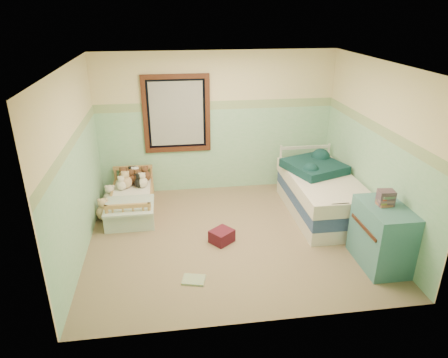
{
  "coord_description": "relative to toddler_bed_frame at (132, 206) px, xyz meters",
  "views": [
    {
      "loc": [
        -0.85,
        -5.17,
        3.2
      ],
      "look_at": [
        -0.07,
        0.35,
        0.79
      ],
      "focal_mm": 32.56,
      "sensor_mm": 36.0,
      "label": 1
    }
  ],
  "objects": [
    {
      "name": "extra_plush_1",
      "position": [
        0.1,
        0.43,
        0.3
      ],
      "size": [
        0.19,
        0.19,
        0.19
      ],
      "primitive_type": "sphere",
      "color": "brown",
      "rests_on": "toddler_mattress"
    },
    {
      "name": "window_frame",
      "position": [
        0.82,
        0.71,
        1.36
      ],
      "size": [
        1.16,
        0.06,
        1.36
      ],
      "primitive_type": "cube",
      "color": "black",
      "rests_on": "wall_back"
    },
    {
      "name": "red_pillow",
      "position": [
        1.35,
        -1.18,
        0.01
      ],
      "size": [
        0.4,
        0.4,
        0.19
      ],
      "primitive_type": "cube",
      "rotation": [
        0.0,
        0.0,
        0.67
      ],
      "color": "maroon",
      "rests_on": "floor"
    },
    {
      "name": "plush_bed_dark",
      "position": [
        0.13,
        0.28,
        0.3
      ],
      "size": [
        0.18,
        0.18,
        0.18
      ],
      "primitive_type": "sphere",
      "color": "black",
      "rests_on": "toddler_mattress"
    },
    {
      "name": "book_stack",
      "position": [
        3.35,
        -1.93,
        0.86
      ],
      "size": [
        0.21,
        0.17,
        0.2
      ],
      "primitive_type": "cube",
      "rotation": [
        0.0,
        0.0,
        -0.1
      ],
      "color": "brown",
      "rests_on": "dresser"
    },
    {
      "name": "wall_back",
      "position": [
        1.52,
        0.75,
        1.16
      ],
      "size": [
        4.2,
        0.04,
        2.5
      ],
      "primitive_type": "cube",
      "color": "beige",
      "rests_on": "floor"
    },
    {
      "name": "twin_bed_frame",
      "position": [
        3.07,
        -0.54,
        0.02
      ],
      "size": [
        0.95,
        1.91,
        0.22
      ],
      "primitive_type": "cube",
      "color": "silver",
      "rests_on": "floor"
    },
    {
      "name": "ceiling",
      "position": [
        1.52,
        -1.05,
        2.42
      ],
      "size": [
        4.2,
        3.6,
        0.02
      ],
      "primitive_type": "cube",
      "color": "white",
      "rests_on": "wall_back"
    },
    {
      "name": "wall_front",
      "position": [
        1.52,
        -2.85,
        1.16
      ],
      "size": [
        4.2,
        0.04,
        2.5
      ],
      "primitive_type": "cube",
      "color": "beige",
      "rests_on": "floor"
    },
    {
      "name": "extra_plush_4",
      "position": [
        0.0,
        0.54,
        0.31
      ],
      "size": [
        0.2,
        0.2,
        0.2
      ],
      "primitive_type": "sphere",
      "color": "black",
      "rests_on": "toddler_mattress"
    },
    {
      "name": "teal_blanket",
      "position": [
        3.02,
        -0.24,
        0.64
      ],
      "size": [
        1.05,
        1.08,
        0.14
      ],
      "primitive_type": "cube",
      "rotation": [
        0.0,
        0.0,
        0.35
      ],
      "color": "#0B302E",
      "rests_on": "twin_mattress"
    },
    {
      "name": "plush_bed_tan",
      "position": [
        -0.1,
        0.28,
        0.31
      ],
      "size": [
        0.21,
        0.21,
        0.21
      ],
      "primitive_type": "sphere",
      "color": "#D9B487",
      "rests_on": "toddler_mattress"
    },
    {
      "name": "toddler_mattress",
      "position": [
        0.0,
        0.0,
        0.15
      ],
      "size": [
        0.63,
        1.32,
        0.12
      ],
      "primitive_type": "cube",
      "color": "white",
      "rests_on": "toddler_bed_frame"
    },
    {
      "name": "wall_left",
      "position": [
        -0.58,
        -1.05,
        1.16
      ],
      "size": [
        0.04,
        3.6,
        2.5
      ],
      "primitive_type": "cube",
      "color": "beige",
      "rests_on": "floor"
    },
    {
      "name": "dresser",
      "position": [
        3.35,
        -1.99,
        0.33
      ],
      "size": [
        0.53,
        0.85,
        0.85
      ],
      "primitive_type": "cube",
      "color": "#3E787C",
      "rests_on": "floor"
    },
    {
      "name": "extra_plush_0",
      "position": [
        0.18,
        0.27,
        0.3
      ],
      "size": [
        0.18,
        0.18,
        0.18
      ],
      "primitive_type": "sphere",
      "color": "#F3E5CC",
      "rests_on": "toddler_mattress"
    },
    {
      "name": "floor_book",
      "position": [
        0.88,
        -2.03,
        -0.08
      ],
      "size": [
        0.33,
        0.28,
        0.03
      ],
      "primitive_type": "cube",
      "rotation": [
        0.0,
        0.0,
        -0.25
      ],
      "color": "gold",
      "rests_on": "floor"
    },
    {
      "name": "wainscot_mint",
      "position": [
        1.52,
        0.74,
        0.66
      ],
      "size": [
        4.2,
        0.01,
        1.5
      ],
      "primitive_type": "cube",
      "color": "#7DBE8E",
      "rests_on": "floor"
    },
    {
      "name": "patchwork_quilt",
      "position": [
        0.0,
        -0.43,
        0.22
      ],
      "size": [
        0.75,
        0.69,
        0.03
      ],
      "primitive_type": "cube",
      "color": "#91BDDB",
      "rests_on": "toddler_mattress"
    },
    {
      "name": "toddler_bed_frame",
      "position": [
        0.0,
        0.0,
        0.0
      ],
      "size": [
        0.69,
        1.38,
        0.18
      ],
      "primitive_type": "cube",
      "color": "#9F6D46",
      "rests_on": "floor"
    },
    {
      "name": "window_blinds",
      "position": [
        0.82,
        0.72,
        1.36
      ],
      "size": [
        0.92,
        0.01,
        1.12
      ],
      "primitive_type": "cube",
      "color": "#B0B0AC",
      "rests_on": "window_frame"
    },
    {
      "name": "border_strip",
      "position": [
        1.52,
        0.74,
        1.49
      ],
      "size": [
        4.2,
        0.01,
        0.15
      ],
      "primitive_type": "cube",
      "color": "#447046",
      "rests_on": "wall_back"
    },
    {
      "name": "floor",
      "position": [
        1.52,
        -1.05,
        -0.1
      ],
      "size": [
        4.2,
        3.6,
        0.02
      ],
      "primitive_type": "cube",
      "color": "#7C6651",
      "rests_on": "ground"
    },
    {
      "name": "wall_right",
      "position": [
        3.62,
        -1.05,
        1.16
      ],
      "size": [
        0.04,
        3.6,
        2.5
      ],
      "primitive_type": "cube",
      "color": "beige",
      "rests_on": "floor"
    },
    {
      "name": "twin_mattress",
      "position": [
        3.07,
        -0.54,
        0.46
      ],
      "size": [
        0.99,
        1.94,
        0.22
      ],
      "primitive_type": "cube",
      "color": "white",
      "rests_on": "twin_boxspring"
    },
    {
      "name": "extra_plush_5",
      "position": [
        -0.02,
        0.44,
        0.3
      ],
      "size": [
        0.19,
        0.19,
        0.19
      ],
      "primitive_type": "sphere",
      "color": "brown",
      "rests_on": "toddler_mattress"
    },
    {
      "name": "extra_plush_2",
      "position": [
        -0.17,
        0.21,
        0.3
      ],
      "size": [
        0.17,
        0.17,
        0.17
      ],
      "primitive_type": "sphere",
      "color": "#F3E5CC",
      "rests_on": "toddler_mattress"
    },
    {
      "name": "plush_bed_brown",
      "position": [
        -0.15,
        0.5,
        0.31
      ],
      "size": [
        0.2,
        0.2,
        0.2
      ],
      "primitive_type": "sphere",
      "color": "brown",
      "rests_on": "toddler_mattress"
    },
    {
      "name": "plush_floor_cream",
      "position": [
        -0.37,
        0.25,
        0.04
      ],
      "size": [
        0.26,
        0.26,
        0.26
      ],
      "primitive_type": "sphere",
      "color": "#F3E5CC",
      "rests_on": "floor"
    },
    {
      "name": "twin_boxspring",
      "position": [
        3.07,
        -0.54,
        0.24
      ],
      "size": [
        0.95,
        1.91,
        0.22
      ],
      "primitive_type": "cube",
      "color": "navy",
      "rests_on": "twin_bed_frame"
    },
    {
      "name": "extra_plush_3",
      "position": [
        0.22,
        0.53,
        0.31
      ],
      "size": [
        0.2,
        0.2,
        0.2
      ],
      "primitive_type": "sphere",
      "color": "brown",
      "rests_on": "toddler_mattress"
    },
    {
      "name": "plush_floor_tan",
      "position": [
        -0.43,
        -0.25,
        0.04
      ],
      "size": [
        0.25,
        0.25,
        0.25
      ],
      "primitive_type": "sphere",
      "color": "#D9B487",
      "rests_on": "floor"
    },
    {
      "name": "plush_bed_white",
      "position": [
        0.05,
        0.5,
        0.31
      ],
      "size": [
        0.2,
        0.2,
        0.2
      ],
      "primitive_type": "sphere",
      "color": "white",
      "rests_on": "toddler_mattress"
    }
  ]
}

